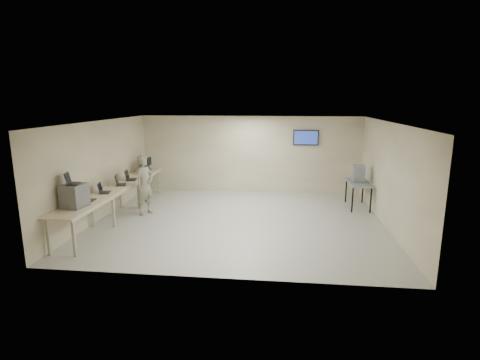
# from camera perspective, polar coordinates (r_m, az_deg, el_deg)

# --- Properties ---
(room) EXTENTS (8.01, 7.01, 2.81)m
(room) POSITION_cam_1_polar(r_m,az_deg,el_deg) (10.39, 0.09, 1.24)
(room) COLOR beige
(room) RESTS_ON ground
(workbench) EXTENTS (0.76, 6.00, 0.90)m
(workbench) POSITION_cam_1_polar(r_m,az_deg,el_deg) (11.43, -18.29, -1.37)
(workbench) COLOR #C8B093
(workbench) RESTS_ON ground
(equipment_box) EXTENTS (0.53, 0.58, 0.55)m
(equipment_box) POSITION_cam_1_polar(r_m,az_deg,el_deg) (9.59, -23.91, -2.20)
(equipment_box) COLOR slate
(equipment_box) RESTS_ON workbench
(laptop_on_box) EXTENTS (0.37, 0.40, 0.27)m
(laptop_on_box) POSITION_cam_1_polar(r_m,az_deg,el_deg) (9.54, -24.38, -0.16)
(laptop_on_box) COLOR black
(laptop_on_box) RESTS_ON equipment_box
(laptop_0) EXTENTS (0.29, 0.34, 0.25)m
(laptop_0) POSITION_cam_1_polar(r_m,az_deg,el_deg) (10.12, -22.20, -2.57)
(laptop_0) COLOR black
(laptop_0) RESTS_ON workbench
(laptop_1) EXTENTS (0.37, 0.41, 0.28)m
(laptop_1) POSITION_cam_1_polar(r_m,az_deg,el_deg) (10.81, -20.18, -1.47)
(laptop_1) COLOR black
(laptop_1) RESTS_ON workbench
(laptop_2) EXTENTS (0.41, 0.44, 0.29)m
(laptop_2) POSITION_cam_1_polar(r_m,az_deg,el_deg) (11.64, -17.93, -0.37)
(laptop_2) COLOR black
(laptop_2) RESTS_ON workbench
(laptop_3) EXTENTS (0.39, 0.45, 0.31)m
(laptop_3) POSITION_cam_1_polar(r_m,az_deg,el_deg) (12.28, -16.48, 0.38)
(laptop_3) COLOR black
(laptop_3) RESTS_ON workbench
(laptop_4) EXTENTS (0.35, 0.38, 0.25)m
(laptop_4) POSITION_cam_1_polar(r_m,az_deg,el_deg) (13.21, -14.84, 1.23)
(laptop_4) COLOR black
(laptop_4) RESTS_ON workbench
(monitor_near) EXTENTS (0.21, 0.47, 0.47)m
(monitor_near) POSITION_cam_1_polar(r_m,az_deg,el_deg) (13.37, -14.52, 2.32)
(monitor_near) COLOR black
(monitor_near) RESTS_ON workbench
(monitor_far) EXTENTS (0.20, 0.44, 0.44)m
(monitor_far) POSITION_cam_1_polar(r_m,az_deg,el_deg) (13.86, -13.74, 2.63)
(monitor_far) COLOR black
(monitor_far) RESTS_ON workbench
(soldier) EXTENTS (0.65, 0.77, 1.78)m
(soldier) POSITION_cam_1_polar(r_m,az_deg,el_deg) (11.47, -14.32, -0.74)
(soldier) COLOR #565941
(soldier) RESTS_ON ground
(side_table) EXTENTS (0.64, 1.38, 0.83)m
(side_table) POSITION_cam_1_polar(r_m,az_deg,el_deg) (12.41, 17.62, -0.64)
(side_table) COLOR gray
(side_table) RESTS_ON ground
(storage_bins) EXTENTS (0.35, 0.38, 0.55)m
(storage_bins) POSITION_cam_1_polar(r_m,az_deg,el_deg) (12.34, 17.63, 0.94)
(storage_bins) COLOR #8C919D
(storage_bins) RESTS_ON side_table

